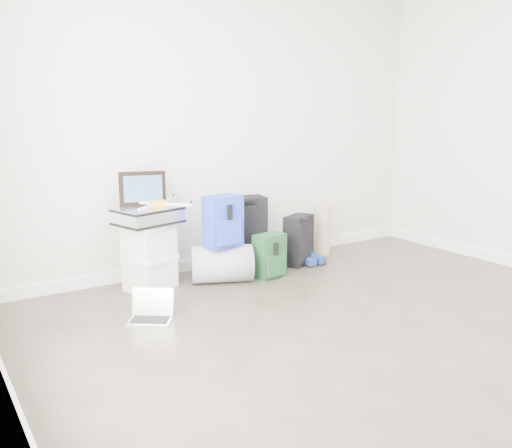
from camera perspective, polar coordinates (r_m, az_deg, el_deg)
ground at (r=3.54m, az=18.20°, el=-13.34°), size 5.00×5.00×0.00m
room_envelope at (r=3.24m, az=19.96°, el=15.57°), size 4.52×5.02×2.71m
boxes_stack at (r=4.62m, az=-11.12°, el=-3.36°), size 0.48×0.45×0.55m
briefcase at (r=4.54m, az=-11.30°, el=0.86°), size 0.57×0.48×0.14m
painting at (r=4.60m, az=-11.86°, el=3.67°), size 0.37×0.13×0.29m
drone at (r=4.54m, az=-10.32°, el=2.15°), size 0.49×0.49×0.06m
duffel_bag at (r=4.75m, az=-3.59°, el=-4.20°), size 0.61×0.51×0.33m
blue_backpack at (r=4.63m, az=-3.46°, el=0.18°), size 0.34×0.26×0.44m
large_suitcase at (r=5.15m, az=-1.45°, el=-0.88°), size 0.48×0.37×0.68m
green_backpack at (r=4.87m, az=1.48°, el=-3.44°), size 0.31×0.25×0.39m
carry_on at (r=5.26m, az=4.53°, el=-1.72°), size 0.35×0.31×0.49m
shoes at (r=5.34m, az=5.74°, el=-3.81°), size 0.22×0.25×0.08m
rolled_rug at (r=5.68m, az=6.97°, el=-0.53°), size 0.17×0.17×0.53m
laptop at (r=4.01m, az=-10.96°, el=-9.15°), size 0.37×0.35×0.21m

